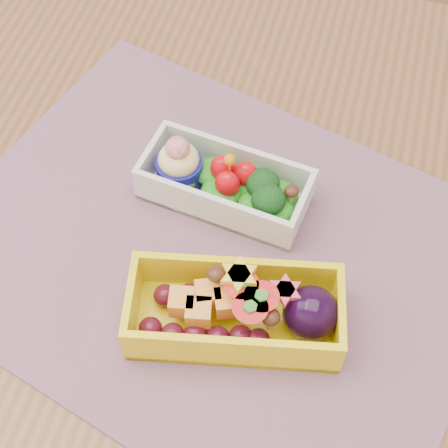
% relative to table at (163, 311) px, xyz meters
% --- Properties ---
extents(table, '(1.20, 0.80, 0.75)m').
position_rel_table_xyz_m(table, '(0.00, 0.00, 0.00)').
color(table, brown).
rests_on(table, ground).
extents(placemat, '(0.53, 0.46, 0.00)m').
position_rel_table_xyz_m(placemat, '(0.05, 0.02, 0.10)').
color(placemat, gray).
rests_on(placemat, table).
extents(bento_white, '(0.15, 0.08, 0.06)m').
position_rel_table_xyz_m(bento_white, '(0.04, 0.08, 0.12)').
color(bento_white, silver).
rests_on(bento_white, placemat).
extents(bento_yellow, '(0.18, 0.10, 0.06)m').
position_rel_table_xyz_m(bento_yellow, '(0.08, -0.04, 0.13)').
color(bento_yellow, yellow).
rests_on(bento_yellow, placemat).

